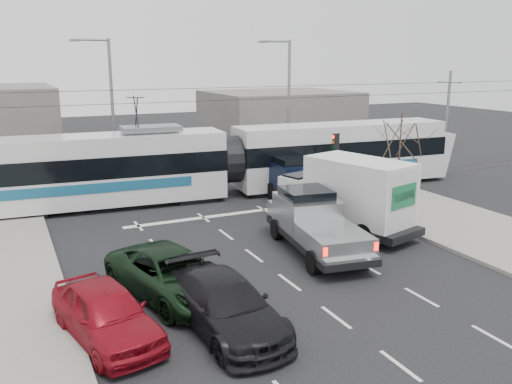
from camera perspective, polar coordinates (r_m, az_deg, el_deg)
name	(u,v)px	position (r m, az deg, el deg)	size (l,w,h in m)	color
ground	(290,249)	(22.88, 3.65, -6.06)	(120.00, 120.00, 0.00)	black
sidewalk_right	(452,221)	(28.15, 19.93, -2.90)	(6.00, 60.00, 0.15)	gray
rails	(207,196)	(31.61, -5.13, -0.44)	(60.00, 1.60, 0.03)	#33302D
building_right	(279,120)	(48.63, 2.42, 7.59)	(12.00, 10.00, 5.00)	slate
bare_tree	(400,141)	(28.22, 14.95, 5.25)	(2.40, 2.40, 5.00)	#47382B
traffic_signal	(336,151)	(30.86, 8.45, 4.29)	(0.44, 0.44, 3.60)	black
street_lamp_near	(286,99)	(37.41, 3.22, 9.73)	(2.38, 0.25, 9.00)	slate
street_lamp_far	(109,103)	(35.46, -15.20, 9.05)	(2.38, 0.25, 9.00)	slate
catenary	(206,130)	(30.89, -5.29, 6.53)	(60.00, 0.20, 7.00)	black
tram	(228,161)	(31.34, -2.95, 3.30)	(28.52, 4.91, 5.79)	silver
silver_pickup	(313,222)	(22.65, 6.07, -3.13)	(3.22, 6.89, 2.41)	black
box_truck	(348,195)	(25.14, 9.70, -0.34)	(4.10, 7.27, 3.45)	black
navy_pickup	(299,182)	(29.82, 4.55, 1.05)	(2.48, 5.88, 2.44)	black
green_car	(173,274)	(18.47, -8.74, -8.55)	(2.62, 5.69, 1.58)	black
red_car	(106,313)	(16.19, -15.51, -12.17)	(1.92, 4.77, 1.63)	maroon
dark_car	(226,305)	(16.17, -3.20, -11.78)	(2.20, 5.42, 1.57)	black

